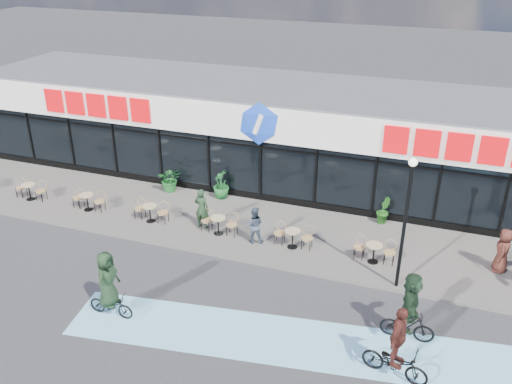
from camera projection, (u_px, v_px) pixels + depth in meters
ground at (195, 287)px, 18.73m from camera, size 120.00×120.00×0.00m
sidewalk at (241, 226)px, 22.52m from camera, size 44.00×5.00×0.10m
bike_lane at (294, 341)px, 16.25m from camera, size 14.17×4.13×0.01m
building at (281, 132)px, 26.13m from camera, size 30.60×6.57×4.75m
lamp_post at (406, 213)px, 17.42m from camera, size 0.28×0.28×4.74m
bistro_set_1 at (31, 189)px, 24.51m from camera, size 1.54×0.62×0.90m
bistro_set_2 at (88, 200)px, 23.58m from camera, size 1.54×0.62×0.90m
bistro_set_3 at (151, 211)px, 22.65m from camera, size 1.54×0.62×0.90m
bistro_set_4 at (219, 223)px, 21.72m from camera, size 1.54×0.62×0.90m
bistro_set_5 at (293, 236)px, 20.79m from camera, size 1.54×0.62×0.90m
bistro_set_6 at (374, 250)px, 19.86m from camera, size 1.54×0.62×0.90m
potted_plant_left at (170, 179)px, 25.18m from camera, size 1.33×1.24×1.20m
potted_plant_mid at (221, 184)px, 24.53m from camera, size 0.91×0.91×1.31m
potted_plant_right at (383, 210)px, 22.46m from camera, size 0.56×0.67×1.12m
patron_left at (202, 208)px, 21.96m from camera, size 0.64×0.44×1.72m
patron_right at (254, 225)px, 20.93m from camera, size 0.87×0.77×1.51m
pedestrian_a at (503, 251)px, 19.10m from camera, size 0.63×0.88×1.68m
cyclist_a at (396, 352)px, 14.61m from camera, size 1.95×1.16×2.31m
cyclist_b at (410, 308)px, 15.88m from camera, size 1.61×1.74×2.33m
cyclist_c at (109, 289)px, 16.95m from camera, size 1.55×0.92×2.33m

